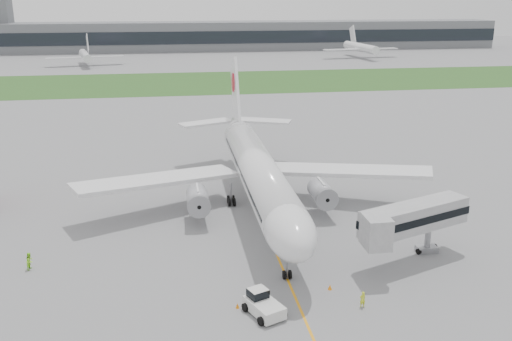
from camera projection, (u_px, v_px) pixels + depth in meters
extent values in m
plane|color=gray|center=(263.00, 222.00, 72.00)|extent=(600.00, 600.00, 0.00)
cube|color=#2D5921|center=(202.00, 82.00, 185.20)|extent=(600.00, 50.00, 0.02)
cube|color=slate|center=(188.00, 36.00, 286.89)|extent=(320.00, 22.00, 14.00)
cube|color=black|center=(188.00, 38.00, 276.51)|extent=(320.00, 0.60, 6.00)
cylinder|color=white|center=(258.00, 171.00, 74.10)|extent=(5.00, 38.00, 5.00)
ellipsoid|color=white|center=(289.00, 230.00, 55.71)|extent=(5.00, 11.00, 5.00)
cube|color=black|center=(291.00, 225.00, 54.50)|extent=(3.20, 1.54, 1.14)
cone|color=white|center=(237.00, 127.00, 94.62)|extent=(5.00, 10.53, 6.16)
cube|color=white|center=(157.00, 180.00, 74.44)|extent=(22.13, 13.52, 1.70)
cube|color=white|center=(349.00, 171.00, 78.26)|extent=(22.13, 13.52, 1.70)
cylinder|color=#A7A7AC|center=(198.00, 200.00, 71.34)|extent=(2.70, 5.20, 2.70)
cylinder|color=#A7A7AC|center=(322.00, 193.00, 73.69)|extent=(2.70, 5.20, 2.70)
cube|color=white|center=(236.00, 95.00, 94.52)|extent=(0.45, 10.90, 12.76)
cylinder|color=red|center=(235.00, 82.00, 94.87)|extent=(0.60, 3.20, 3.20)
cube|color=white|center=(206.00, 123.00, 96.12)|extent=(9.54, 6.34, 0.35)
cube|color=white|center=(264.00, 121.00, 97.59)|extent=(9.54, 6.34, 0.35)
cylinder|color=gray|center=(287.00, 265.00, 57.38)|extent=(0.24, 0.24, 3.10)
cylinder|color=black|center=(231.00, 201.00, 77.97)|extent=(1.40, 1.10, 1.10)
cylinder|color=black|center=(277.00, 198.00, 78.91)|extent=(1.40, 1.10, 1.10)
cube|color=silver|center=(264.00, 307.00, 51.20)|extent=(3.63, 4.58, 1.07)
cube|color=silver|center=(258.00, 293.00, 51.80)|extent=(2.04, 1.95, 0.89)
cube|color=black|center=(258.00, 293.00, 51.79)|extent=(2.10, 2.01, 0.76)
cylinder|color=black|center=(245.00, 307.00, 51.77)|extent=(0.60, 0.86, 0.80)
cylinder|color=black|center=(267.00, 300.00, 52.99)|extent=(0.60, 0.86, 0.80)
cylinder|color=black|center=(261.00, 321.00, 49.59)|extent=(0.60, 0.86, 0.80)
cylinder|color=black|center=(284.00, 313.00, 50.81)|extent=(0.60, 0.86, 0.80)
cube|color=#B4B4B7|center=(414.00, 217.00, 60.60)|extent=(13.47, 7.49, 2.86)
cube|color=black|center=(414.00, 217.00, 60.60)|extent=(13.68, 7.65, 0.86)
cube|color=#B4B4B7|center=(376.00, 232.00, 56.85)|extent=(2.48, 3.24, 3.24)
cylinder|color=gray|center=(428.00, 237.00, 63.29)|extent=(0.67, 0.67, 3.62)
cube|color=gray|center=(427.00, 249.00, 63.73)|extent=(2.61, 2.07, 0.67)
cylinder|color=black|center=(419.00, 251.00, 63.14)|extent=(0.51, 0.73, 0.67)
cylinder|color=black|center=(435.00, 247.00, 64.33)|extent=(0.51, 0.73, 0.67)
cone|color=orange|center=(237.00, 306.00, 52.36)|extent=(0.36, 0.36, 0.49)
cone|color=orange|center=(330.00, 287.00, 55.62)|extent=(0.40, 0.40, 0.56)
imported|color=#CADC24|center=(363.00, 299.00, 52.42)|extent=(0.63, 0.47, 1.57)
imported|color=#9BF428|center=(30.00, 261.00, 59.59)|extent=(0.91, 1.06, 1.87)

